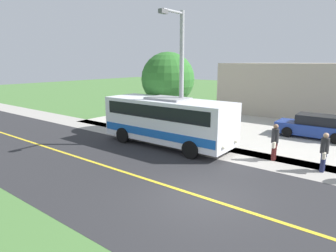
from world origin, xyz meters
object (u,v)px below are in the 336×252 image
Objects in this scene: pedestrian_with_bags at (324,151)px; street_light_pole at (180,74)px; parked_car_near at (315,127)px; pedestrian_waiting at (275,141)px; shuttle_bus_front at (168,119)px; tree_curbside at (168,79)px.

street_light_pole is (0.47, -7.29, 3.12)m from pedestrian_with_bags.
pedestrian_waiting is at bearing -5.69° from parked_car_near.
shuttle_bus_front is 4.49× the size of pedestrian_with_bags.
parked_car_near is 9.86m from tree_curbside.
street_light_pole reaches higher than pedestrian_with_bags.
parked_car_near is at bearing 139.42° from street_light_pole.
shuttle_bus_front is 2.63m from street_light_pole.
pedestrian_waiting is 5.97m from parked_car_near.
street_light_pole is at bearing 117.08° from shuttle_bus_front.
pedestrian_with_bags is (-0.78, 7.90, -0.58)m from shuttle_bus_front.
shuttle_bus_front is at bearing -79.85° from pedestrian_waiting.
tree_curbside is (-2.53, -2.80, -0.51)m from street_light_pole.
street_light_pole is 3.81m from tree_curbside.
parked_car_near is at bearing 174.31° from pedestrian_waiting.
tree_curbside reaches higher than pedestrian_with_bags.
pedestrian_waiting is 0.25× the size of street_light_pole.
pedestrian_with_bags is at bearing 14.46° from parked_car_near.
tree_curbside is (-1.82, -7.90, 2.57)m from pedestrian_waiting.
street_light_pole is at bearing 47.86° from tree_curbside.
tree_curbside is (-2.06, -10.09, 2.61)m from pedestrian_with_bags.
tree_curbside reaches higher than pedestrian_waiting.
pedestrian_waiting is at bearing 97.94° from street_light_pole.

